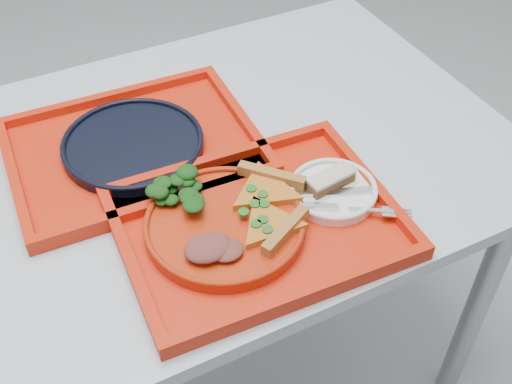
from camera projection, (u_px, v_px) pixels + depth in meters
table at (97, 221)px, 1.18m from camera, size 1.60×0.80×0.75m
tray_main at (258, 225)px, 1.06m from camera, size 0.47×0.37×0.01m
tray_far at (134, 151)px, 1.20m from camera, size 0.47×0.37×0.01m
dinner_plate at (225, 226)px, 1.04m from camera, size 0.26×0.26×0.02m
side_plate at (333, 192)px, 1.10m from camera, size 0.15×0.15×0.01m
navy_plate at (133, 146)px, 1.19m from camera, size 0.26×0.26×0.02m
pizza_slice_a at (269, 222)px, 1.02m from camera, size 0.15×0.16×0.02m
pizza_slice_b at (265, 188)px, 1.08m from camera, size 0.18×0.18×0.02m
salad_heap at (181, 193)px, 1.05m from camera, size 0.09×0.08×0.04m
meat_portion at (208, 248)px, 0.98m from camera, size 0.07×0.06×0.02m
dessert_bar at (330, 180)px, 1.09m from camera, size 0.09×0.04×0.02m
knife at (333, 191)px, 1.09m from camera, size 0.18×0.08×0.01m
fork at (347, 208)px, 1.06m from camera, size 0.17×0.12×0.01m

